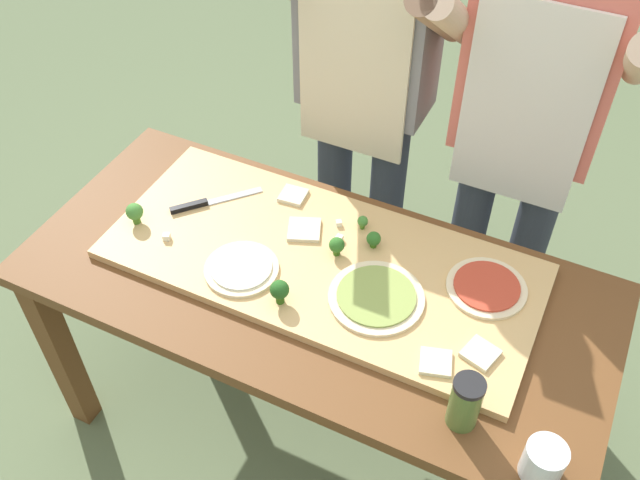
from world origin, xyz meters
TOP-DOWN VIEW (x-y plane):
  - ground_plane at (0.00, 0.00)m, footprint 8.00×8.00m
  - prep_table at (0.00, 0.00)m, footprint 1.59×0.73m
  - cutting_board at (-0.01, 0.06)m, footprint 1.17×0.51m
  - chefs_knife at (-0.41, 0.10)m, footprint 0.20×0.22m
  - pizza_whole_tomato_red at (0.43, 0.14)m, footprint 0.21×0.21m
  - pizza_whole_pesto_green at (0.18, -0.01)m, footprint 0.25×0.25m
  - pizza_whole_white_garlic at (-0.18, -0.07)m, footprint 0.20×0.20m
  - pizza_slice_center at (0.39, -0.13)m, footprint 0.09×0.09m
  - pizza_slice_far_right at (-0.19, 0.24)m, footprint 0.08×0.08m
  - pizza_slice_near_left at (-0.09, 0.13)m, footprint 0.12×0.12m
  - pizza_slice_far_left at (0.47, -0.06)m, footprint 0.09×0.09m
  - broccoli_floret_center_right at (-0.03, -0.12)m, footprint 0.05×0.05m
  - broccoli_floret_front_left at (-0.54, -0.05)m, footprint 0.05×0.05m
  - broccoli_floret_back_mid at (0.03, 0.09)m, footprint 0.04×0.04m
  - broccoli_floret_back_left at (0.10, 0.16)m, footprint 0.04×0.04m
  - broccoli_floret_center_left at (0.05, 0.21)m, footprint 0.03×0.03m
  - cheese_crumble_a at (-0.02, 0.19)m, footprint 0.02×0.02m
  - cheese_crumble_b at (-0.42, -0.06)m, footprint 0.02×0.02m
  - cheese_crumble_c at (0.01, 0.14)m, footprint 0.02×0.02m
  - flour_cup at (0.67, -0.28)m, footprint 0.09×0.09m
  - sauce_jar at (0.48, -0.23)m, footprint 0.07×0.07m
  - cook_left at (-0.13, 0.62)m, footprint 0.54×0.39m
  - cook_right at (0.37, 0.62)m, footprint 0.54×0.39m

SIDE VIEW (x-z plane):
  - ground_plane at x=0.00m, z-range 0.00..0.00m
  - prep_table at x=0.00m, z-range 0.27..1.03m
  - cutting_board at x=-0.01m, z-range 0.76..0.79m
  - pizza_slice_center at x=0.39m, z-range 0.79..0.80m
  - pizza_slice_far_right at x=-0.19m, z-range 0.79..0.80m
  - pizza_slice_near_left at x=-0.09m, z-range 0.79..0.80m
  - pizza_slice_far_left at x=0.47m, z-range 0.79..0.80m
  - chefs_knife at x=-0.41m, z-range 0.78..0.80m
  - pizza_whole_tomato_red at x=0.43m, z-range 0.78..0.80m
  - pizza_whole_pesto_green at x=0.18m, z-range 0.78..0.80m
  - pizza_whole_white_garlic at x=-0.18m, z-range 0.78..0.80m
  - cheese_crumble_a at x=-0.02m, z-range 0.79..0.80m
  - cheese_crumble_c at x=0.01m, z-range 0.79..0.80m
  - cheese_crumble_b at x=-0.42m, z-range 0.79..0.80m
  - flour_cup at x=0.67m, z-range 0.76..0.85m
  - broccoli_floret_center_left at x=0.05m, z-range 0.79..0.83m
  - broccoli_floret_back_left at x=0.10m, z-range 0.79..0.84m
  - broccoli_floret_back_mid at x=0.03m, z-range 0.79..0.85m
  - broccoli_floret_front_left at x=-0.54m, z-range 0.79..0.86m
  - broccoli_floret_center_right at x=-0.03m, z-range 0.79..0.86m
  - sauce_jar at x=0.48m, z-range 0.76..0.91m
  - cook_left at x=-0.13m, z-range 0.16..1.83m
  - cook_right at x=0.37m, z-range 0.16..1.83m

